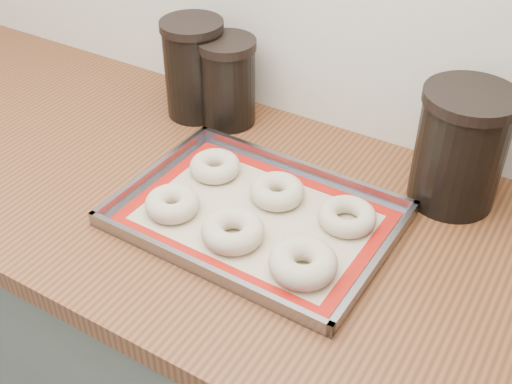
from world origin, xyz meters
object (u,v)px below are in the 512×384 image
Objects in this scene: bagel_back_mid at (277,191)px; canister_right at (460,148)px; bagel_front_left at (172,204)px; bagel_front_right at (303,263)px; canister_left at (194,68)px; baking_tray at (256,216)px; bagel_back_right at (347,216)px; bagel_back_left at (215,166)px; canister_mid at (228,82)px; bagel_front_mid at (233,231)px.

canister_right is at bearing 33.25° from bagel_back_mid.
bagel_front_right reaches higher than bagel_front_left.
bagel_back_mid is 0.36m from canister_left.
baking_tray is 0.16m from bagel_back_right.
bagel_front_right reaches higher than bagel_back_right.
bagel_back_left is 0.27m from bagel_back_right.
bagel_back_right is (0.01, 0.14, -0.00)m from bagel_front_right.
canister_mid is at bearing 116.00° from bagel_back_left.
bagel_front_left is at bearing 177.14° from bagel_front_mid.
bagel_back_right is (0.27, 0.13, -0.00)m from bagel_front_left.
canister_mid is (-0.35, 0.33, 0.07)m from bagel_front_right.
bagel_front_right is at bearing -3.53° from bagel_front_mid.
bagel_back_mid reaches higher than bagel_back_right.
bagel_front_right reaches higher than bagel_back_mid.
canister_right is at bearing 41.31° from baking_tray.
bagel_back_right is 0.41m from canister_mid.
bagel_back_mid reaches higher than baking_tray.
canister_right reaches higher than bagel_front_mid.
bagel_front_right is 0.52× the size of canister_left.
baking_tray is 0.34m from canister_mid.
canister_left is (-0.30, 0.24, 0.10)m from baking_tray.
bagel_back_mid is (-0.13, 0.14, -0.00)m from bagel_front_right.
bagel_back_mid is (0.14, -0.01, 0.00)m from bagel_back_left.
bagel_front_mid is 1.08× the size of bagel_back_mid.
bagel_front_right is 1.14× the size of bagel_back_left.
bagel_front_mid is at bearing -131.70° from canister_right.
bagel_front_right is at bearing -29.19° from bagel_back_left.
bagel_back_mid is at bearing -30.82° from canister_left.
bagel_back_right is (0.27, -0.01, -0.00)m from bagel_back_left.
canister_right is at bearing -2.05° from canister_mid.
canister_right is at bearing 53.15° from bagel_back_right.
bagel_front_right reaches higher than baking_tray.
canister_left reaches higher than bagel_front_right.
bagel_front_right is at bearing -36.73° from canister_left.
baking_tray is at bearing 87.51° from bagel_front_mid.
bagel_back_right is 0.46× the size of canister_right.
baking_tray is 2.19× the size of canister_right.
bagel_back_right is 0.48m from canister_left.
bagel_front_left reaches higher than bagel_back_left.
canister_left is at bearing 149.18° from bagel_back_mid.
canister_left reaches higher than bagel_back_right.
bagel_front_mid reaches higher than bagel_front_left.
canister_left is (-0.17, 0.17, 0.08)m from bagel_back_left.
bagel_front_left is at bearing -89.57° from bagel_back_left.
bagel_back_right is at bearing 1.24° from bagel_back_mid.
bagel_front_right is (0.13, -0.01, 0.00)m from bagel_front_mid.
baking_tray is 2.55× the size of canister_mid.
canister_left is at bearing 178.85° from canister_right.
bagel_back_left is (-0.00, 0.13, -0.00)m from bagel_front_left.
canister_mid reaches higher than bagel_back_right.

